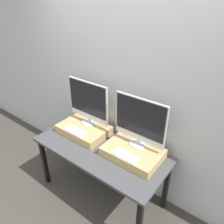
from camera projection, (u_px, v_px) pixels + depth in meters
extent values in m
plane|color=#423D38|center=(83.00, 212.00, 2.63)|extent=(12.00, 12.00, 0.00)
cube|color=silver|center=(123.00, 92.00, 2.54)|extent=(8.00, 0.04, 2.60)
cube|color=#47474C|center=(101.00, 149.00, 2.52)|extent=(1.57, 0.72, 0.03)
cube|color=black|center=(44.00, 162.00, 2.88)|extent=(0.05, 0.05, 0.72)
cube|color=black|center=(77.00, 140.00, 3.29)|extent=(0.05, 0.05, 0.72)
cube|color=black|center=(166.00, 186.00, 2.53)|extent=(0.05, 0.05, 0.72)
cube|color=tan|center=(84.00, 129.00, 2.75)|extent=(0.61, 0.43, 0.10)
cylinder|color=silver|center=(89.00, 122.00, 2.80)|extent=(0.20, 0.20, 0.01)
cylinder|color=silver|center=(89.00, 120.00, 2.78)|extent=(0.04, 0.04, 0.05)
cube|color=silver|center=(88.00, 101.00, 2.65)|extent=(0.59, 0.02, 0.49)
cube|color=black|center=(87.00, 99.00, 2.62)|extent=(0.57, 0.00, 0.41)
cube|color=silver|center=(88.00, 116.00, 2.75)|extent=(0.59, 0.00, 0.06)
cube|color=silver|center=(75.00, 131.00, 2.63)|extent=(0.29, 0.12, 0.01)
cube|color=silver|center=(75.00, 130.00, 2.62)|extent=(0.28, 0.11, 0.00)
cube|color=tan|center=(133.00, 152.00, 2.37)|extent=(0.61, 0.43, 0.10)
cylinder|color=silver|center=(138.00, 143.00, 2.41)|extent=(0.20, 0.20, 0.01)
cylinder|color=silver|center=(138.00, 141.00, 2.40)|extent=(0.04, 0.04, 0.05)
cube|color=silver|center=(140.00, 120.00, 2.26)|extent=(0.59, 0.02, 0.49)
cube|color=black|center=(139.00, 118.00, 2.24)|extent=(0.57, 0.00, 0.41)
cube|color=silver|center=(138.00, 137.00, 2.36)|extent=(0.59, 0.00, 0.06)
cube|color=silver|center=(125.00, 155.00, 2.24)|extent=(0.29, 0.12, 0.01)
cube|color=silver|center=(125.00, 155.00, 2.24)|extent=(0.28, 0.11, 0.00)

